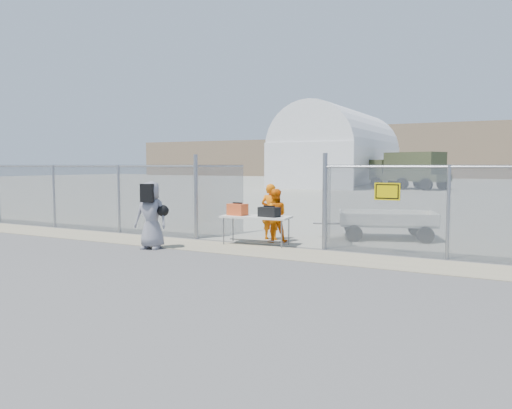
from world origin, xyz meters
The scene contains 14 objects.
ground centered at (0.00, 0.00, 0.00)m, with size 160.00×160.00×0.00m, color #4D4B4B.
tarmac_inside centered at (0.00, 42.00, 0.01)m, with size 160.00×80.00×0.01m, color gray.
dirt_strip centered at (0.00, 1.00, 0.01)m, with size 44.00×1.60×0.01m, color tan.
distant_hills centered at (5.00, 78.00, 4.50)m, with size 140.00×6.00×9.00m, color #7F684F, non-canonical shape.
chain_link_fence centered at (0.00, 2.00, 1.10)m, with size 40.00×0.20×2.20m, color gray, non-canonical shape.
quonset_hangar centered at (-10.00, 40.00, 4.00)m, with size 9.00×18.00×8.00m, color white, non-canonical shape.
folding_table centered at (0.09, 1.84, 0.40)m, with size 1.88×0.79×0.80m, color silver, non-canonical shape.
orange_bag centered at (-0.46, 1.77, 0.96)m, with size 0.51×0.34×0.32m, color #F15926.
black_duffel centered at (0.51, 1.78, 0.93)m, with size 0.55×0.32×0.26m, color black.
security_worker_left centered at (0.03, 2.88, 0.82)m, with size 0.60×0.40×1.65m, color orange.
security_worker_right centered at (0.33, 2.51, 0.76)m, with size 0.74×0.58×1.52m, color orange.
visitor centered at (-2.07, 0.03, 0.89)m, with size 0.87×0.56×1.77m, color gray.
utility_trailer centered at (3.00, 4.62, 0.43)m, with size 3.58×1.84×0.87m, color silver, non-canonical shape.
military_truck centered at (-2.24, 36.23, 1.66)m, with size 6.95×2.57×3.31m, color #3C4227, non-canonical shape.
Camera 1 is at (6.36, -10.19, 2.20)m, focal length 35.00 mm.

